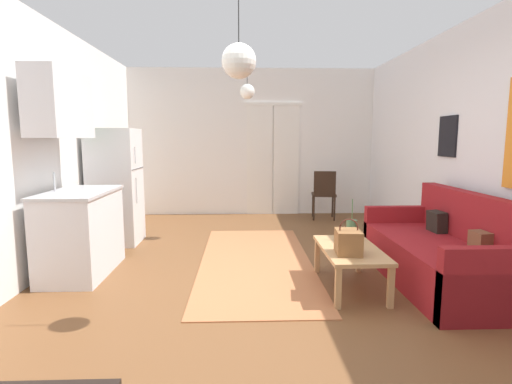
{
  "coord_description": "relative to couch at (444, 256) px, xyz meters",
  "views": [
    {
      "loc": [
        -0.19,
        -3.59,
        1.43
      ],
      "look_at": [
        -0.03,
        0.87,
        0.83
      ],
      "focal_mm": 27.59,
      "sensor_mm": 36.0,
      "label": 1
    }
  ],
  "objects": [
    {
      "name": "bamboo_vase",
      "position": [
        -0.87,
        0.22,
        0.22
      ],
      "size": [
        0.11,
        0.11,
        0.43
      ],
      "color": "#47704C",
      "rests_on": "coffee_table"
    },
    {
      "name": "ground_plane",
      "position": [
        -1.81,
        -0.11,
        -0.34
      ],
      "size": [
        5.15,
        8.27,
        0.1
      ],
      "primitive_type": "cube",
      "color": "brown"
    },
    {
      "name": "couch",
      "position": [
        0.0,
        0.0,
        0.0
      ],
      "size": [
        0.85,
        1.91,
        0.91
      ],
      "color": "maroon",
      "rests_on": "ground_plane"
    },
    {
      "name": "accent_chair",
      "position": [
        -0.54,
        3.15,
        0.21
      ],
      "size": [
        0.47,
        0.45,
        0.87
      ],
      "rotation": [
        0.0,
        0.0,
        3.01
      ],
      "color": "black",
      "rests_on": "ground_plane"
    },
    {
      "name": "pendant_lamp_far",
      "position": [
        -1.92,
        1.92,
        1.8
      ],
      "size": [
        0.21,
        0.21,
        0.74
      ],
      "color": "black"
    },
    {
      "name": "coffee_table",
      "position": [
        -0.96,
        -0.09,
        0.06
      ],
      "size": [
        0.53,
        1.0,
        0.4
      ],
      "color": "tan",
      "rests_on": "ground_plane"
    },
    {
      "name": "handbag",
      "position": [
        -1.04,
        -0.28,
        0.23
      ],
      "size": [
        0.25,
        0.29,
        0.32
      ],
      "color": "brown",
      "rests_on": "coffee_table"
    },
    {
      "name": "area_rug",
      "position": [
        -1.84,
        0.76,
        -0.28
      ],
      "size": [
        1.27,
        3.06,
        0.01
      ],
      "primitive_type": "cube",
      "color": "#B26B42",
      "rests_on": "ground_plane"
    },
    {
      "name": "wall_left",
      "position": [
        -4.13,
        -0.11,
        1.07
      ],
      "size": [
        0.12,
        7.87,
        2.72
      ],
      "color": "white",
      "rests_on": "ground_plane"
    },
    {
      "name": "wall_back",
      "position": [
        -1.79,
        3.78,
        1.06
      ],
      "size": [
        4.75,
        0.13,
        2.72
      ],
      "color": "white",
      "rests_on": "ground_plane"
    },
    {
      "name": "pendant_lamp_near",
      "position": [
        -2.01,
        -0.74,
        1.71
      ],
      "size": [
        0.25,
        0.25,
        0.85
      ],
      "color": "black"
    },
    {
      "name": "refrigerator",
      "position": [
        -3.72,
        1.69,
        0.5
      ],
      "size": [
        0.64,
        0.61,
        1.57
      ],
      "color": "white",
      "rests_on": "ground_plane"
    },
    {
      "name": "kitchen_counter",
      "position": [
        -3.74,
        0.43,
        0.52
      ],
      "size": [
        0.61,
        1.08,
        2.12
      ],
      "color": "silver",
      "rests_on": "ground_plane"
    },
    {
      "name": "wall_right",
      "position": [
        0.52,
        -0.11,
        1.08
      ],
      "size": [
        0.12,
        7.87,
        2.72
      ],
      "color": "silver",
      "rests_on": "ground_plane"
    }
  ]
}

